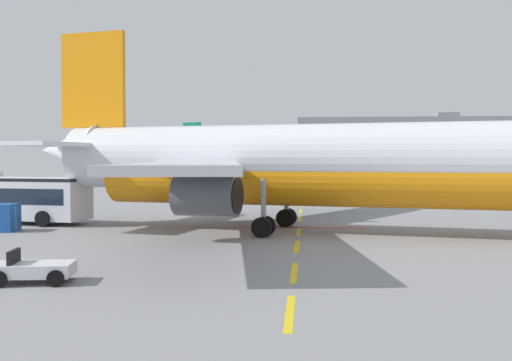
{
  "coord_description": "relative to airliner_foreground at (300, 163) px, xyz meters",
  "views": [
    {
      "loc": [
        18.44,
        -14.4,
        4.21
      ],
      "look_at": [
        14.96,
        26.64,
        2.71
      ],
      "focal_mm": 41.76,
      "sensor_mm": 36.0,
      "label": 1
    }
  ],
  "objects": [
    {
      "name": "apron_paint_markings",
      "position": [
        -0.07,
        17.06,
        -3.95
      ],
      "size": [
        8.0,
        94.65,
        0.01
      ],
      "color": "yellow",
      "rests_on": "ground"
    },
    {
      "name": "airliner_foreground",
      "position": [
        0.0,
        0.0,
        0.0
      ],
      "size": [
        34.62,
        33.89,
        12.2
      ],
      "color": "silver",
      "rests_on": "ground"
    },
    {
      "name": "airliner_mid_left",
      "position": [
        -8.15,
        50.83,
        -0.76
      ],
      "size": [
        26.08,
        24.43,
        9.84
      ],
      "color": "white",
      "rests_on": "ground"
    },
    {
      "name": "airliner_far_center",
      "position": [
        28.11,
        82.11,
        -0.46
      ],
      "size": [
        29.16,
        27.51,
        10.79
      ],
      "color": "silver",
      "rests_on": "ground"
    },
    {
      "name": "apron_shuttle_bus",
      "position": [
        -19.64,
        3.39,
        -2.2
      ],
      "size": [
        12.31,
        4.82,
        3.0
      ],
      "color": "silver",
      "rests_on": "ground"
    },
    {
      "name": "uld_cargo_container",
      "position": [
        -17.24,
        -1.05,
        -3.15
      ],
      "size": [
        1.69,
        1.65,
        1.6
      ],
      "color": "#194C9E",
      "rests_on": "ground"
    },
    {
      "name": "terminal_satellite",
      "position": [
        30.21,
        137.84,
        3.87
      ],
      "size": [
        64.38,
        18.4,
        17.19
      ],
      "color": "gray",
      "rests_on": "ground"
    }
  ]
}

